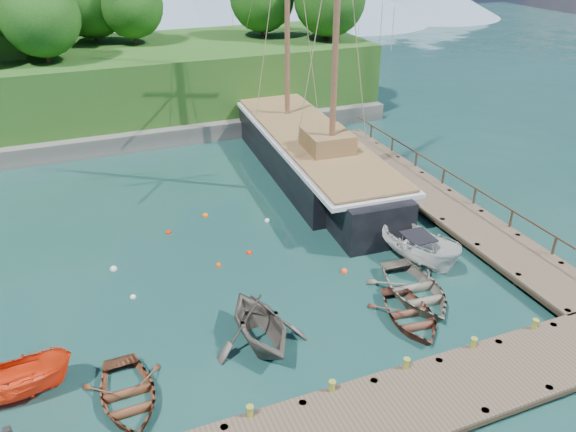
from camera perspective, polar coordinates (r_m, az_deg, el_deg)
name	(u,v)px	position (r m, az deg, el deg)	size (l,w,h in m)	color
ground	(301,314)	(24.69, 1.30, -9.89)	(160.00, 160.00, 0.00)	#173731
dock_near	(427,398)	(21.02, 13.98, -17.52)	(20.00, 3.20, 1.10)	#4E3D31
dock_east	(431,196)	(34.76, 14.33, 1.97)	(3.20, 24.00, 1.10)	#4E3D31
bollard_0	(251,429)	(20.17, -3.79, -20.78)	(0.26, 0.26, 0.45)	olive
bollard_1	(331,403)	(20.94, 4.43, -18.45)	(0.26, 0.26, 0.45)	olive
bollard_2	(404,380)	(22.10, 11.73, -16.03)	(0.26, 0.26, 0.45)	olive
bollard_3	(470,359)	(23.59, 18.04, -13.68)	(0.26, 0.26, 0.45)	olive
bollard_4	(531,340)	(25.34, 23.44, -11.50)	(0.26, 0.26, 0.45)	olive
rowboat_0	(129,402)	(21.69, -15.89, -17.70)	(2.90, 4.06, 0.84)	brown
rowboat_1	(260,343)	(23.23, -2.87, -12.77)	(3.79, 4.40, 2.32)	#59534A
rowboat_2	(409,321)	(24.86, 12.22, -10.34)	(2.86, 4.01, 0.83)	brown
rowboat_3	(415,296)	(26.32, 12.73, -7.98)	(3.43, 4.80, 0.99)	slate
motorboat_orange	(15,398)	(23.20, -25.96, -16.30)	(1.61, 4.29, 1.66)	#F33D14
cabin_boat_white	(415,261)	(28.88, 12.82, -4.47)	(1.90, 5.05, 1.95)	white
schooner	(307,154)	(37.92, 1.95, 6.30)	(6.50, 28.76, 21.28)	black
mooring_buoy_0	(133,298)	(26.56, -15.46, -7.99)	(0.27, 0.27, 0.27)	white
mooring_buoy_1	(219,266)	(28.01, -7.07, -5.03)	(0.28, 0.28, 0.28)	#F44905
mooring_buoy_2	(249,253)	(28.86, -3.96, -3.79)	(0.28, 0.28, 0.28)	#FB2000
mooring_buoy_3	(267,221)	(31.79, -2.12, -0.54)	(0.32, 0.32, 0.32)	silver
mooring_buoy_4	(169,233)	(31.27, -12.03, -1.71)	(0.30, 0.30, 0.30)	red
mooring_buoy_5	(205,216)	(32.67, -8.41, -0.01)	(0.35, 0.35, 0.35)	#F05906
mooring_buoy_6	(114,270)	(28.80, -17.29, -5.22)	(0.36, 0.36, 0.36)	silver
mooring_buoy_7	(344,272)	(27.47, 5.73, -5.67)	(0.36, 0.36, 0.36)	#F5491D
distant_ridge	(138,4)	(89.37, -14.96, 20.11)	(117.00, 40.00, 10.00)	#728CA5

